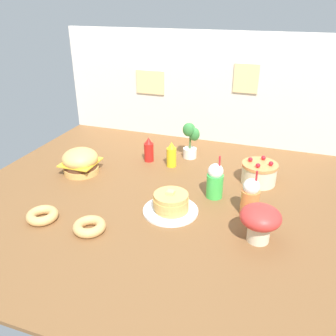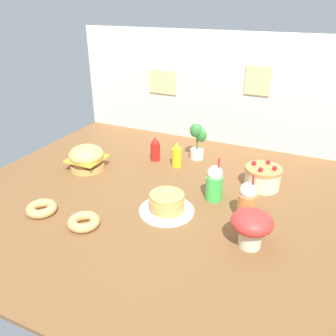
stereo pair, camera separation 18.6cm
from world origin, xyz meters
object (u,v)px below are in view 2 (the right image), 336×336
(layer_cake, at_px, (263,177))
(mustard_bottle, at_px, (177,155))
(burger, at_px, (87,158))
(mushroom_stool, at_px, (252,225))
(potted_plant, at_px, (198,140))
(ketchup_bottle, at_px, (155,149))
(cream_soda_cup, at_px, (214,183))
(donut_pink_glaze, at_px, (42,208))
(orange_float_cup, at_px, (247,201))
(donut_chocolate, at_px, (84,222))
(pancake_stack, at_px, (167,204))

(layer_cake, distance_m, mustard_bottle, 0.61)
(burger, bearing_deg, layer_cake, 12.04)
(mushroom_stool, bearing_deg, mustard_bottle, 135.43)
(layer_cake, bearing_deg, potted_plant, 155.55)
(ketchup_bottle, bearing_deg, mushroom_stool, -39.05)
(mushroom_stool, bearing_deg, cream_soda_cup, 130.52)
(donut_pink_glaze, bearing_deg, orange_float_cup, 21.91)
(donut_chocolate, height_order, potted_plant, potted_plant)
(orange_float_cup, bearing_deg, donut_chocolate, -150.45)
(potted_plant, bearing_deg, orange_float_cup, -50.65)
(cream_soda_cup, xyz_separation_m, donut_chocolate, (-0.53, -0.55, -0.08))
(donut_pink_glaze, bearing_deg, pancake_stack, 25.38)
(donut_chocolate, bearing_deg, potted_plant, 77.53)
(pancake_stack, height_order, ketchup_bottle, ketchup_bottle)
(layer_cake, distance_m, donut_pink_glaze, 1.32)
(ketchup_bottle, xyz_separation_m, potted_plant, (0.27, 0.15, 0.06))
(burger, distance_m, donut_pink_glaze, 0.57)
(potted_plant, bearing_deg, burger, -142.41)
(pancake_stack, relative_size, ketchup_bottle, 1.70)
(pancake_stack, distance_m, ketchup_bottle, 0.70)
(mushroom_stool, bearing_deg, potted_plant, 124.78)
(orange_float_cup, xyz_separation_m, donut_chocolate, (-0.75, -0.42, -0.08))
(layer_cake, height_order, mustard_bottle, mustard_bottle)
(orange_float_cup, relative_size, donut_chocolate, 1.61)
(pancake_stack, height_order, donut_chocolate, pancake_stack)
(burger, distance_m, orange_float_cup, 1.15)
(pancake_stack, height_order, orange_float_cup, orange_float_cup)
(burger, height_order, ketchup_bottle, ketchup_bottle)
(pancake_stack, distance_m, layer_cake, 0.66)
(potted_plant, bearing_deg, cream_soda_cup, -59.66)
(cream_soda_cup, bearing_deg, mustard_bottle, 139.92)
(mustard_bottle, height_order, donut_pink_glaze, mustard_bottle)
(ketchup_bottle, bearing_deg, donut_chocolate, -87.81)
(pancake_stack, xyz_separation_m, mustard_bottle, (-0.19, 0.56, 0.03))
(burger, relative_size, potted_plant, 0.87)
(donut_chocolate, bearing_deg, pancake_stack, 42.07)
(layer_cake, height_order, mushroom_stool, mushroom_stool)
(burger, bearing_deg, pancake_stack, -19.74)
(cream_soda_cup, xyz_separation_m, orange_float_cup, (0.22, -0.12, 0.00))
(orange_float_cup, bearing_deg, mushroom_stool, -71.40)
(pancake_stack, height_order, donut_pink_glaze, pancake_stack)
(donut_chocolate, distance_m, mushroom_stool, 0.85)
(layer_cake, bearing_deg, donut_pink_glaze, -142.41)
(orange_float_cup, relative_size, potted_plant, 0.98)
(layer_cake, relative_size, cream_soda_cup, 0.83)
(layer_cake, xyz_separation_m, ketchup_bottle, (-0.79, 0.08, 0.01))
(donut_chocolate, bearing_deg, mushroom_stool, 13.93)
(ketchup_bottle, bearing_deg, orange_float_cup, -31.25)
(burger, height_order, pancake_stack, burger)
(cream_soda_cup, distance_m, potted_plant, 0.58)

